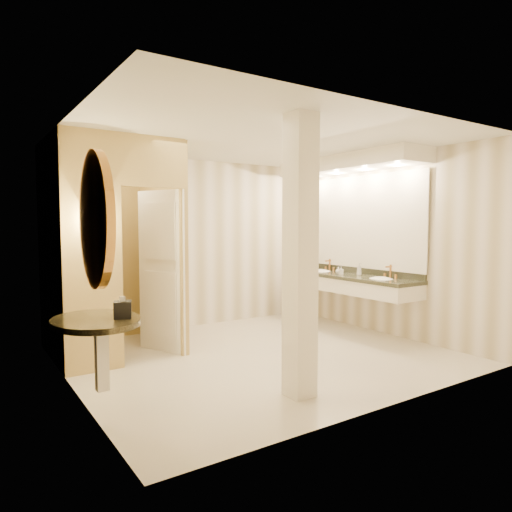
{
  "coord_description": "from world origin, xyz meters",
  "views": [
    {
      "loc": [
        -3.21,
        -4.71,
        1.66
      ],
      "look_at": [
        0.07,
        0.2,
        1.25
      ],
      "focal_mm": 32.0,
      "sensor_mm": 36.0,
      "label": 1
    }
  ],
  "objects": [
    {
      "name": "floor",
      "position": [
        0.0,
        0.0,
        0.0
      ],
      "size": [
        4.5,
        4.5,
        0.0
      ],
      "primitive_type": "plane",
      "color": "beige",
      "rests_on": "ground"
    },
    {
      "name": "ceiling",
      "position": [
        0.0,
        0.0,
        2.7
      ],
      "size": [
        4.5,
        4.5,
        0.0
      ],
      "primitive_type": "plane",
      "rotation": [
        3.14,
        0.0,
        0.0
      ],
      "color": "silver",
      "rests_on": "wall_back"
    },
    {
      "name": "wall_back",
      "position": [
        0.0,
        2.0,
        1.35
      ],
      "size": [
        4.5,
        0.02,
        2.7
      ],
      "primitive_type": "cube",
      "color": "silver",
      "rests_on": "floor"
    },
    {
      "name": "wall_front",
      "position": [
        0.0,
        -2.0,
        1.35
      ],
      "size": [
        4.5,
        0.02,
        2.7
      ],
      "primitive_type": "cube",
      "color": "silver",
      "rests_on": "floor"
    },
    {
      "name": "wall_left",
      "position": [
        -2.25,
        0.0,
        1.35
      ],
      "size": [
        0.02,
        4.0,
        2.7
      ],
      "primitive_type": "cube",
      "color": "silver",
      "rests_on": "floor"
    },
    {
      "name": "wall_right",
      "position": [
        2.25,
        0.0,
        1.35
      ],
      "size": [
        0.02,
        4.0,
        2.7
      ],
      "primitive_type": "cube",
      "color": "silver",
      "rests_on": "floor"
    },
    {
      "name": "toilet_closet",
      "position": [
        -1.12,
        0.97,
        1.39
      ],
      "size": [
        1.5,
        1.55,
        2.7
      ],
      "color": "#D3BA6E",
      "rests_on": "floor"
    },
    {
      "name": "wall_sconce",
      "position": [
        -1.93,
        0.43,
        1.73
      ],
      "size": [
        0.14,
        0.14,
        0.42
      ],
      "color": "#B87C3B",
      "rests_on": "toilet_closet"
    },
    {
      "name": "vanity",
      "position": [
        1.98,
        0.4,
        1.63
      ],
      "size": [
        0.75,
        2.6,
        2.09
      ],
      "color": "white",
      "rests_on": "floor"
    },
    {
      "name": "console_shelf",
      "position": [
        -2.21,
        -0.82,
        1.34
      ],
      "size": [
        0.89,
        0.89,
        1.9
      ],
      "color": "black",
      "rests_on": "floor"
    },
    {
      "name": "pillar",
      "position": [
        -0.45,
        -1.34,
        1.35
      ],
      "size": [
        0.25,
        0.25,
        2.7
      ],
      "primitive_type": "cube",
      "color": "white",
      "rests_on": "floor"
    },
    {
      "name": "tissue_box",
      "position": [
        -2.04,
        -0.93,
        0.95
      ],
      "size": [
        0.18,
        0.18,
        0.14
      ],
      "primitive_type": "cube",
      "rotation": [
        0.0,
        0.0,
        -0.34
      ],
      "color": "black",
      "rests_on": "console_shelf"
    },
    {
      "name": "toilet",
      "position": [
        -1.95,
        1.52,
        0.37
      ],
      "size": [
        0.44,
        0.74,
        0.74
      ],
      "primitive_type": "imported",
      "rotation": [
        0.0,
        0.0,
        3.18
      ],
      "color": "white",
      "rests_on": "floor"
    },
    {
      "name": "soap_bottle_a",
      "position": [
        1.87,
        0.49,
        0.94
      ],
      "size": [
        0.07,
        0.07,
        0.12
      ],
      "primitive_type": "imported",
      "rotation": [
        0.0,
        0.0,
        -0.2
      ],
      "color": "beige",
      "rests_on": "vanity"
    },
    {
      "name": "soap_bottle_b",
      "position": [
        1.87,
        0.55,
        0.93
      ],
      "size": [
        0.12,
        0.12,
        0.12
      ],
      "primitive_type": "imported",
      "rotation": [
        0.0,
        0.0,
        -0.39
      ],
      "color": "silver",
      "rests_on": "vanity"
    },
    {
      "name": "soap_bottle_c",
      "position": [
        1.97,
        0.2,
        0.97
      ],
      "size": [
        0.1,
        0.1,
        0.19
      ],
      "primitive_type": "imported",
      "rotation": [
        0.0,
        0.0,
        0.43
      ],
      "color": "#C6B28C",
      "rests_on": "vanity"
    }
  ]
}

